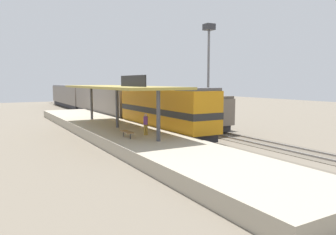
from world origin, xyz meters
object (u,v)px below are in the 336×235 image
object	(u,v)px
locomotive	(164,109)
platform_bench	(127,132)
person_waiting	(146,123)
passenger_carriage_rear	(70,96)
freight_car	(189,110)
passenger_carriage_front	(104,101)
light_mast	(209,53)

from	to	relation	value
locomotive	platform_bench	bearing A→B (deg)	-139.92
locomotive	person_waiting	distance (m)	6.29
person_waiting	passenger_carriage_rear	bearing A→B (deg)	84.44
platform_bench	freight_car	bearing A→B (deg)	35.61
passenger_carriage_rear	passenger_carriage_front	bearing A→B (deg)	-90.00
platform_bench	locomotive	distance (m)	7.91
passenger_carriage_front	person_waiting	distance (m)	23.03
locomotive	freight_car	world-z (taller)	locomotive
freight_car	person_waiting	distance (m)	11.38
freight_car	person_waiting	bearing A→B (deg)	-140.92
platform_bench	passenger_carriage_rear	world-z (taller)	passenger_carriage_rear
light_mast	person_waiting	size ratio (longest dim) A/B	6.84
passenger_carriage_rear	light_mast	world-z (taller)	light_mast
locomotive	passenger_carriage_rear	size ratio (longest dim) A/B	0.72
platform_bench	person_waiting	distance (m)	1.89
freight_car	person_waiting	world-z (taller)	freight_car
platform_bench	locomotive	size ratio (longest dim) A/B	0.12
passenger_carriage_rear	freight_car	distance (m)	36.55
passenger_carriage_rear	person_waiting	bearing A→B (deg)	-95.56
platform_bench	light_mast	world-z (taller)	light_mast
passenger_carriage_front	freight_car	bearing A→B (deg)	-73.43
passenger_carriage_front	passenger_carriage_rear	world-z (taller)	same
passenger_carriage_front	freight_car	size ratio (longest dim) A/B	1.67
passenger_carriage_front	person_waiting	world-z (taller)	passenger_carriage_front
platform_bench	person_waiting	size ratio (longest dim) A/B	0.99
light_mast	passenger_carriage_front	bearing A→B (deg)	117.98
passenger_carriage_rear	light_mast	distance (m)	36.84
locomotive	passenger_carriage_rear	world-z (taller)	locomotive
person_waiting	platform_bench	bearing A→B (deg)	-166.65
passenger_carriage_rear	person_waiting	size ratio (longest dim) A/B	11.70
platform_bench	passenger_carriage_rear	size ratio (longest dim) A/B	0.08
platform_bench	light_mast	distance (m)	17.61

